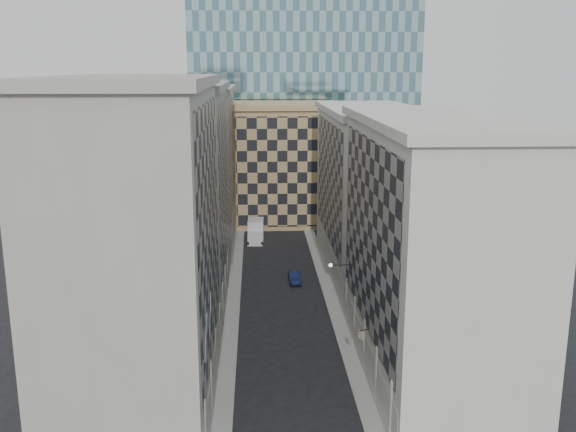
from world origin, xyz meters
name	(u,v)px	position (x,y,z in m)	size (l,w,h in m)	color
sidewalk_west	(233,305)	(-5.25, 30.00, 0.07)	(1.50, 100.00, 0.15)	gray
sidewalk_east	(333,303)	(5.25, 30.00, 0.07)	(1.50, 100.00, 0.15)	gray
bldg_left_a	(141,248)	(-10.88, 11.00, 11.82)	(10.80, 22.80, 23.70)	#9D988D
bldg_left_b	(177,194)	(-10.88, 33.00, 11.32)	(10.80, 22.80, 22.70)	gray
bldg_left_c	(196,167)	(-10.88, 55.00, 10.83)	(10.80, 22.80, 21.70)	#9D988D
bldg_right_a	(429,248)	(10.88, 15.00, 10.32)	(10.80, 26.80, 20.70)	beige
bldg_right_b	(369,190)	(10.89, 42.00, 9.85)	(10.80, 28.80, 19.70)	beige
tan_block	(285,163)	(2.00, 67.90, 9.44)	(16.80, 14.80, 18.80)	tan
church_tower	(270,51)	(0.00, 82.00, 26.95)	(7.20, 7.20, 51.50)	#2F2A24
flagpoles_left	(208,325)	(-5.90, 6.00, 8.00)	(0.10, 6.33, 2.33)	gray
bracket_lamp	(332,265)	(4.38, 24.00, 6.20)	(1.98, 0.36, 0.36)	black
box_truck	(256,232)	(-2.81, 55.55, 1.29)	(2.34, 5.46, 2.96)	silver
dark_car	(295,277)	(1.66, 37.17, 0.62)	(1.31, 3.76, 1.24)	#10183D
shop_sign	(361,334)	(5.42, 13.44, 3.84)	(0.74, 0.65, 0.76)	black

